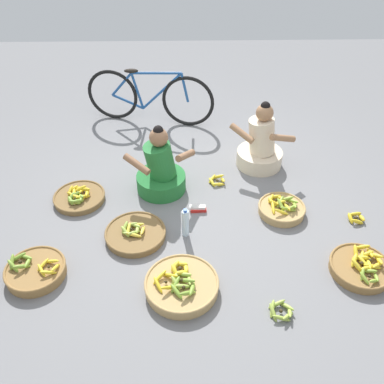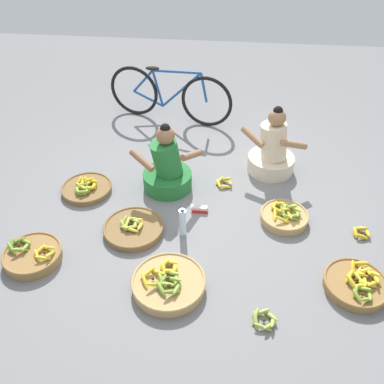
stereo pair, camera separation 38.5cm
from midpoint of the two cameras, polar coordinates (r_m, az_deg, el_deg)
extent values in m
plane|color=slate|center=(4.22, -2.67, -2.11)|extent=(10.00, 10.00, 0.00)
cylinder|color=#237233|center=(4.42, -6.76, 1.27)|extent=(0.52, 0.52, 0.18)
cylinder|color=#237233|center=(4.26, -7.03, 4.25)|extent=(0.41, 0.38, 0.42)
sphere|color=#8C6042|center=(4.11, -7.33, 7.40)|extent=(0.19, 0.19, 0.19)
sphere|color=black|center=(4.07, -7.42, 8.31)|extent=(0.10, 0.10, 0.10)
cylinder|color=#8C6042|center=(4.10, -10.31, 3.69)|extent=(0.29, 0.23, 0.16)
cylinder|color=#8C6042|center=(4.17, -3.56, 4.96)|extent=(0.21, 0.30, 0.16)
cylinder|color=beige|center=(4.80, 7.00, 4.61)|extent=(0.52, 0.52, 0.18)
cylinder|color=beige|center=(4.64, 7.27, 7.59)|extent=(0.39, 0.36, 0.43)
sphere|color=#9E704C|center=(4.50, 7.57, 10.71)|extent=(0.19, 0.19, 0.19)
sphere|color=black|center=(4.47, 7.65, 11.57)|extent=(0.10, 0.10, 0.10)
cylinder|color=#9E704C|center=(4.51, 4.47, 7.99)|extent=(0.27, 0.26, 0.16)
cylinder|color=#9E704C|center=(4.48, 10.02, 7.26)|extent=(0.31, 0.17, 0.16)
torus|color=black|center=(5.74, -12.86, 12.88)|extent=(0.68, 0.19, 0.68)
torus|color=black|center=(5.43, -2.64, 12.29)|extent=(0.68, 0.19, 0.68)
cylinder|color=#1E4C8C|center=(5.47, -6.29, 13.59)|extent=(0.55, 0.15, 0.55)
cylinder|color=#1E4C8C|center=(5.58, -9.57, 13.51)|extent=(0.15, 0.06, 0.49)
cylinder|color=#1E4C8C|center=(5.39, -7.11, 15.92)|extent=(0.64, 0.17, 0.08)
cylinder|color=#1E4C8C|center=(5.70, -10.80, 12.10)|extent=(0.42, 0.12, 0.18)
cylinder|color=#1E4C8C|center=(5.62, -11.69, 14.30)|extent=(0.31, 0.10, 0.35)
cylinder|color=#1E4C8C|center=(5.36, -3.12, 14.12)|extent=(0.12, 0.05, 0.38)
ellipsoid|color=black|center=(5.49, -10.49, 16.08)|extent=(0.18, 0.08, 0.05)
cylinder|color=brown|center=(3.95, -10.59, -5.87)|extent=(0.56, 0.56, 0.06)
torus|color=brown|center=(3.93, -10.64, -5.56)|extent=(0.57, 0.57, 0.02)
ellipsoid|color=yellow|center=(3.89, -9.66, -5.37)|extent=(0.05, 0.15, 0.07)
ellipsoid|color=yellow|center=(3.95, -10.38, -4.60)|extent=(0.15, 0.05, 0.07)
ellipsoid|color=yellow|center=(3.92, -11.55, -5.18)|extent=(0.05, 0.15, 0.07)
ellipsoid|color=yellow|center=(3.86, -10.87, -5.97)|extent=(0.15, 0.05, 0.07)
sphere|color=#382D19|center=(3.91, -10.61, -5.30)|extent=(0.03, 0.03, 0.03)
ellipsoid|color=#9EB747|center=(3.91, -10.37, -5.19)|extent=(0.04, 0.14, 0.06)
ellipsoid|color=#9EB747|center=(3.95, -10.66, -4.68)|extent=(0.13, 0.11, 0.07)
ellipsoid|color=#9EB747|center=(3.96, -11.16, -4.57)|extent=(0.14, 0.04, 0.07)
ellipsoid|color=#9EB747|center=(3.94, -12.04, -4.92)|extent=(0.08, 0.14, 0.08)
ellipsoid|color=#9EB747|center=(3.90, -12.02, -5.50)|extent=(0.11, 0.13, 0.08)
ellipsoid|color=#9EB747|center=(3.88, -11.41, -5.83)|extent=(0.14, 0.04, 0.06)
ellipsoid|color=#9EB747|center=(3.88, -10.82, -5.66)|extent=(0.13, 0.11, 0.07)
sphere|color=#382D19|center=(3.92, -11.25, -5.18)|extent=(0.03, 0.03, 0.03)
cylinder|color=tan|center=(4.18, 9.69, -2.54)|extent=(0.45, 0.45, 0.08)
torus|color=tan|center=(4.16, 9.75, -2.13)|extent=(0.47, 0.47, 0.02)
ellipsoid|color=#8CAD38|center=(4.15, 11.44, -1.82)|extent=(0.06, 0.17, 0.08)
ellipsoid|color=#8CAD38|center=(4.19, 11.08, -1.31)|extent=(0.13, 0.15, 0.08)
ellipsoid|color=#8CAD38|center=(4.20, 10.30, -1.09)|extent=(0.16, 0.03, 0.09)
ellipsoid|color=#8CAD38|center=(4.16, 9.53, -1.45)|extent=(0.11, 0.16, 0.08)
ellipsoid|color=#8CAD38|center=(4.12, 9.58, -1.92)|extent=(0.08, 0.16, 0.10)
ellipsoid|color=#8CAD38|center=(4.10, 10.52, -2.44)|extent=(0.17, 0.05, 0.07)
ellipsoid|color=#8CAD38|center=(4.12, 11.30, -2.12)|extent=(0.13, 0.14, 0.10)
sphere|color=#382D19|center=(4.15, 10.45, -1.79)|extent=(0.03, 0.03, 0.03)
ellipsoid|color=gold|center=(4.20, 9.68, -1.21)|extent=(0.05, 0.13, 0.06)
ellipsoid|color=gold|center=(4.22, 9.40, -0.90)|extent=(0.11, 0.11, 0.06)
ellipsoid|color=gold|center=(4.22, 8.88, -0.76)|extent=(0.12, 0.04, 0.07)
ellipsoid|color=gold|center=(4.19, 8.30, -1.01)|extent=(0.09, 0.13, 0.06)
ellipsoid|color=gold|center=(4.16, 8.39, -1.50)|extent=(0.09, 0.13, 0.06)
ellipsoid|color=gold|center=(4.14, 8.80, -1.66)|extent=(0.13, 0.08, 0.07)
ellipsoid|color=gold|center=(4.16, 9.56, -1.57)|extent=(0.11, 0.11, 0.06)
sphere|color=#382D19|center=(4.18, 8.98, -1.22)|extent=(0.03, 0.03, 0.03)
ellipsoid|color=yellow|center=(4.12, 10.39, -2.12)|extent=(0.06, 0.16, 0.07)
ellipsoid|color=yellow|center=(4.15, 9.23, -1.62)|extent=(0.16, 0.05, 0.07)
ellipsoid|color=yellow|center=(4.09, 8.52, -2.26)|extent=(0.04, 0.16, 0.06)
ellipsoid|color=yellow|center=(4.04, 9.57, -2.84)|extent=(0.16, 0.04, 0.09)
sphere|color=#382D19|center=(4.10, 9.48, -2.27)|extent=(0.03, 0.03, 0.03)
cylinder|color=tan|center=(3.47, -4.68, -12.93)|extent=(0.60, 0.60, 0.09)
torus|color=tan|center=(3.44, -4.71, -12.48)|extent=(0.61, 0.61, 0.02)
ellipsoid|color=#9EB747|center=(3.42, -3.66, -12.16)|extent=(0.04, 0.14, 0.06)
ellipsoid|color=#9EB747|center=(3.45, -4.33, -11.44)|extent=(0.14, 0.08, 0.07)
ellipsoid|color=#9EB747|center=(3.44, -5.62, -11.90)|extent=(0.08, 0.14, 0.06)
ellipsoid|color=#9EB747|center=(3.40, -5.61, -12.54)|extent=(0.10, 0.14, 0.08)
ellipsoid|color=#9EB747|center=(3.38, -4.66, -13.01)|extent=(0.14, 0.04, 0.06)
sphere|color=#382D19|center=(3.42, -4.69, -12.19)|extent=(0.03, 0.03, 0.03)
ellipsoid|color=yellow|center=(3.50, -4.04, -10.62)|extent=(0.05, 0.12, 0.06)
ellipsoid|color=yellow|center=(3.53, -4.63, -10.04)|extent=(0.12, 0.07, 0.06)
ellipsoid|color=yellow|center=(3.52, -5.53, -10.27)|extent=(0.10, 0.12, 0.07)
ellipsoid|color=yellow|center=(3.49, -5.66, -10.83)|extent=(0.08, 0.12, 0.08)
ellipsoid|color=yellow|center=(3.46, -4.64, -11.21)|extent=(0.12, 0.07, 0.07)
sphere|color=#382D19|center=(3.50, -4.87, -10.61)|extent=(0.04, 0.04, 0.04)
ellipsoid|color=gold|center=(3.42, -5.71, -12.29)|extent=(0.05, 0.16, 0.05)
ellipsoid|color=gold|center=(3.46, -6.30, -11.51)|extent=(0.15, 0.10, 0.08)
ellipsoid|color=gold|center=(3.46, -7.72, -11.72)|extent=(0.13, 0.14, 0.07)
ellipsoid|color=gold|center=(3.41, -8.03, -12.75)|extent=(0.10, 0.16, 0.07)
ellipsoid|color=gold|center=(3.37, -6.53, -13.15)|extent=(0.16, 0.09, 0.09)
sphere|color=#382D19|center=(3.42, -6.91, -12.37)|extent=(0.03, 0.03, 0.03)
ellipsoid|color=olive|center=(3.36, -3.35, -13.39)|extent=(0.07, 0.16, 0.06)
ellipsoid|color=olive|center=(3.41, -4.06, -12.25)|extent=(0.16, 0.09, 0.08)
ellipsoid|color=olive|center=(3.39, -5.61, -12.75)|extent=(0.10, 0.16, 0.07)
ellipsoid|color=olive|center=(3.35, -5.54, -13.68)|extent=(0.12, 0.15, 0.07)
ellipsoid|color=olive|center=(3.33, -4.02, -13.92)|extent=(0.16, 0.10, 0.09)
sphere|color=#382D19|center=(3.37, -4.53, -13.15)|extent=(0.03, 0.03, 0.03)
cylinder|color=olive|center=(3.80, 19.49, -10.04)|extent=(0.51, 0.51, 0.08)
torus|color=olive|center=(3.77, 19.61, -9.66)|extent=(0.53, 0.53, 0.02)
ellipsoid|color=yellow|center=(3.82, 21.79, -8.85)|extent=(0.05, 0.16, 0.09)
ellipsoid|color=yellow|center=(3.84, 21.28, -8.28)|extent=(0.13, 0.14, 0.10)
ellipsoid|color=yellow|center=(3.83, 20.25, -8.21)|extent=(0.16, 0.07, 0.07)
ellipsoid|color=yellow|center=(3.79, 19.74, -8.71)|extent=(0.09, 0.16, 0.07)
ellipsoid|color=yellow|center=(3.76, 20.02, -9.36)|extent=(0.10, 0.16, 0.07)
ellipsoid|color=yellow|center=(3.75, 20.99, -9.72)|extent=(0.16, 0.05, 0.07)
ellipsoid|color=yellow|center=(3.78, 21.61, -9.50)|extent=(0.15, 0.12, 0.07)
sphere|color=#382D19|center=(3.80, 20.76, -8.95)|extent=(0.03, 0.03, 0.03)
ellipsoid|color=gold|center=(3.86, 20.79, -8.00)|extent=(0.05, 0.14, 0.07)
ellipsoid|color=gold|center=(3.88, 19.83, -7.30)|extent=(0.14, 0.06, 0.09)
ellipsoid|color=gold|center=(3.82, 19.02, -7.96)|extent=(0.05, 0.14, 0.08)
ellipsoid|color=gold|center=(3.80, 20.08, -8.72)|extent=(0.14, 0.05, 0.06)
sphere|color=#382D19|center=(3.84, 19.90, -8.03)|extent=(0.03, 0.03, 0.03)
ellipsoid|color=yellow|center=(3.76, 20.57, -9.47)|extent=(0.06, 0.14, 0.06)
ellipsoid|color=yellow|center=(3.79, 19.56, -8.69)|extent=(0.14, 0.06, 0.07)
ellipsoid|color=yellow|center=(3.75, 18.78, -9.05)|extent=(0.10, 0.14, 0.08)
ellipsoid|color=yellow|center=(3.71, 19.08, -9.74)|extent=(0.11, 0.14, 0.09)
ellipsoid|color=yellow|center=(3.72, 20.26, -9.98)|extent=(0.14, 0.09, 0.07)
sphere|color=#382D19|center=(3.75, 19.67, -9.38)|extent=(0.03, 0.03, 0.03)
ellipsoid|color=#8CAD38|center=(3.69, 21.36, -11.02)|extent=(0.05, 0.13, 0.06)
ellipsoid|color=#8CAD38|center=(3.71, 20.61, -10.33)|extent=(0.13, 0.07, 0.07)
ellipsoid|color=#8CAD38|center=(3.67, 19.71, -10.76)|extent=(0.07, 0.13, 0.07)
ellipsoid|color=#8CAD38|center=(3.64, 19.93, -11.29)|extent=(0.08, 0.12, 0.07)
ellipsoid|color=#8CAD38|center=(3.65, 21.09, -11.52)|extent=(0.13, 0.08, 0.07)
sphere|color=#382D19|center=(3.67, 20.54, -10.97)|extent=(0.03, 0.03, 0.03)
cylinder|color=brown|center=(4.49, -17.66, -0.88)|extent=(0.52, 0.52, 0.05)
torus|color=brown|center=(4.48, -17.73, -0.61)|extent=(0.53, 0.53, 0.02)
ellipsoid|color=gold|center=(4.44, -16.69, -0.25)|extent=(0.05, 0.15, 0.07)
ellipsoid|color=gold|center=(4.49, -17.01, 0.26)|extent=(0.15, 0.10, 0.09)
ellipsoid|color=gold|center=(4.51, -17.61, 0.29)|extent=(0.16, 0.08, 0.09)
ellipsoid|color=gold|center=(4.47, -18.36, -0.37)|extent=(0.06, 0.16, 0.07)
ellipsoid|color=gold|center=(4.42, -17.97, -0.80)|extent=(0.16, 0.09, 0.07)
ellipsoid|color=gold|center=(4.40, -17.28, -0.73)|extent=(0.15, 0.11, 0.08)
sphere|color=#382D19|center=(4.46, -17.53, -0.27)|extent=(0.04, 0.04, 0.04)
ellipsoid|color=gold|center=(4.48, -17.50, -0.06)|extent=(0.05, 0.13, 0.08)
ellipsoid|color=gold|center=(4.54, -17.81, 0.42)|extent=(0.14, 0.07, 0.06)
ellipsoid|color=gold|center=(4.55, -18.48, 0.31)|extent=(0.12, 0.11, 0.06)
ellipsoid|color=gold|center=(4.53, -18.81, 0.09)|extent=(0.06, 0.13, 0.07)
ellipsoid|color=gold|center=(4.47, -18.57, -0.47)|extent=(0.13, 0.08, 0.06)
ellipsoid|color=gold|center=(4.46, -18.09, -0.45)|extent=(0.14, 0.07, 0.07)
sphere|color=#382D19|center=(4.50, -18.15, -0.02)|extent=(0.03, 0.03, 0.03)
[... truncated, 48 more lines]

